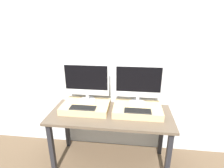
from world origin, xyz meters
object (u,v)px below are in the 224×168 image
object	(u,v)px
monitor_left	(86,82)
keyboard_right	(138,111)
keyboard_left	(83,108)
monitor_right	(138,84)

from	to	relation	value
monitor_left	keyboard_right	bearing A→B (deg)	-18.73
keyboard_left	keyboard_right	bearing A→B (deg)	0.00
monitor_left	keyboard_left	distance (m)	0.32
keyboard_left	monitor_right	world-z (taller)	monitor_right
keyboard_left	monitor_right	size ratio (longest dim) A/B	0.55
keyboard_right	monitor_right	bearing A→B (deg)	90.00
keyboard_left	monitor_right	bearing A→B (deg)	18.73
keyboard_right	monitor_left	bearing A→B (deg)	161.27
keyboard_left	monitor_right	xyz separation A→B (m)	(0.62, 0.21, 0.24)
monitor_left	keyboard_left	bearing A→B (deg)	-90.00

